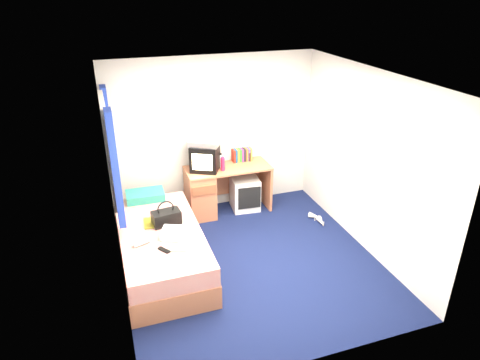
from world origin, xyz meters
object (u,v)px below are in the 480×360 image
object	(u,v)px
bed	(162,249)
remote_control	(164,250)
crt_tv	(205,158)
water_bottle	(142,242)
picture_frame	(250,156)
handbag	(166,217)
pink_water_bottle	(223,164)
colour_swatch_fan	(177,250)
desk	(211,189)
vcr	(205,142)
aerosol_can	(221,161)
pillow	(145,196)
magazine	(152,223)
storage_cube	(245,193)
towel	(174,233)
white_heels	(318,219)

from	to	relation	value
bed	remote_control	bearing A→B (deg)	-93.28
crt_tv	water_bottle	xyz separation A→B (m)	(-1.14, -1.41, -0.37)
picture_frame	handbag	bearing A→B (deg)	-125.61
pink_water_bottle	picture_frame	bearing A→B (deg)	25.98
pink_water_bottle	colour_swatch_fan	bearing A→B (deg)	-122.98
desk	vcr	size ratio (longest dim) A/B	2.96
aerosol_can	colour_swatch_fan	distance (m)	2.03
vcr	handbag	distance (m)	1.41
pillow	magazine	xyz separation A→B (m)	(-0.00, -0.70, -0.05)
picture_frame	crt_tv	bearing A→B (deg)	-152.03
storage_cube	water_bottle	size ratio (longest dim) A/B	2.62
water_bottle	remote_control	distance (m)	0.31
magazine	picture_frame	bearing A→B (deg)	32.91
storage_cube	crt_tv	xyz separation A→B (m)	(-0.63, 0.02, 0.69)
towel	white_heels	distance (m)	2.43
picture_frame	handbag	xyz separation A→B (m)	(-1.55, -1.18, -0.19)
picture_frame	towel	bearing A→B (deg)	-118.06
pillow	crt_tv	size ratio (longest dim) A/B	1.00
aerosol_can	pillow	bearing A→B (deg)	-165.25
vcr	desk	bearing A→B (deg)	27.34
towel	vcr	bearing A→B (deg)	61.15
handbag	vcr	bearing A→B (deg)	44.97
vcr	storage_cube	bearing A→B (deg)	28.00
pink_water_bottle	remote_control	world-z (taller)	pink_water_bottle
aerosol_can	desk	bearing A→B (deg)	-164.90
vcr	water_bottle	size ratio (longest dim) A/B	2.19
desk	towel	world-z (taller)	desk
storage_cube	pink_water_bottle	bearing A→B (deg)	-162.87
picture_frame	water_bottle	world-z (taller)	picture_frame
picture_frame	colour_swatch_fan	world-z (taller)	picture_frame
desk	handbag	bearing A→B (deg)	-129.60
pink_water_bottle	colour_swatch_fan	xyz separation A→B (m)	(-1.01, -1.56, -0.30)
picture_frame	magazine	world-z (taller)	picture_frame
pillow	vcr	distance (m)	1.15
water_bottle	white_heels	world-z (taller)	water_bottle
bed	crt_tv	distance (m)	1.62
storage_cube	white_heels	size ratio (longest dim) A/B	1.32
desk	colour_swatch_fan	bearing A→B (deg)	-116.83
picture_frame	water_bottle	xyz separation A→B (m)	(-1.90, -1.56, -0.24)
picture_frame	bed	bearing A→B (deg)	-124.46
vcr	white_heels	distance (m)	2.09
storage_cube	colour_swatch_fan	xyz separation A→B (m)	(-1.40, -1.65, 0.28)
crt_tv	colour_swatch_fan	world-z (taller)	crt_tv
magazine	towel	bearing A→B (deg)	-63.34
crt_tv	vcr	distance (m)	0.24
storage_cube	magazine	size ratio (longest dim) A/B	1.87
pink_water_bottle	white_heels	xyz separation A→B (m)	(1.30, -0.69, -0.81)
handbag	white_heels	bearing A→B (deg)	-2.21
pillow	storage_cube	xyz separation A→B (m)	(1.58, 0.25, -0.33)
aerosol_can	remote_control	bearing A→B (deg)	-125.06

